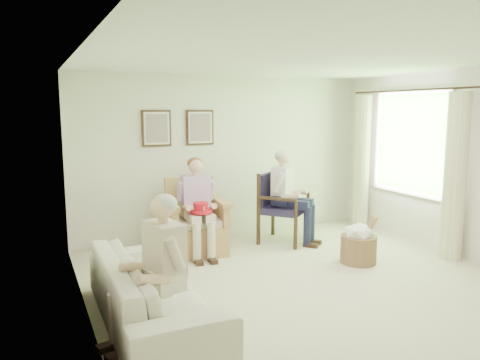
# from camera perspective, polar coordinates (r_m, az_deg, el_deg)

# --- Properties ---
(floor) EXTENTS (5.50, 5.50, 0.00)m
(floor) POSITION_cam_1_polar(r_m,az_deg,el_deg) (5.61, 9.59, -13.11)
(floor) COLOR #C0B29A
(floor) RESTS_ON ground
(back_wall) EXTENTS (5.00, 0.04, 2.60)m
(back_wall) POSITION_cam_1_polar(r_m,az_deg,el_deg) (7.68, -1.77, 2.90)
(back_wall) COLOR silver
(back_wall) RESTS_ON ground
(left_wall) EXTENTS (0.04, 5.50, 2.60)m
(left_wall) POSITION_cam_1_polar(r_m,az_deg,el_deg) (4.38, -18.10, -1.91)
(left_wall) COLOR silver
(left_wall) RESTS_ON ground
(right_wall) EXTENTS (0.04, 5.50, 2.60)m
(right_wall) POSITION_cam_1_polar(r_m,az_deg,el_deg) (7.00, 27.07, 1.39)
(right_wall) COLOR silver
(right_wall) RESTS_ON ground
(ceiling) EXTENTS (5.00, 5.50, 0.02)m
(ceiling) POSITION_cam_1_polar(r_m,az_deg,el_deg) (5.24, 10.33, 14.32)
(ceiling) COLOR white
(ceiling) RESTS_ON back_wall
(window) EXTENTS (0.13, 2.50, 1.63)m
(window) POSITION_cam_1_polar(r_m,az_deg,el_deg) (7.74, 20.08, 4.54)
(window) COLOR #2D6B23
(window) RESTS_ON right_wall
(curtain_left) EXTENTS (0.34, 0.34, 2.30)m
(curtain_left) POSITION_cam_1_polar(r_m,az_deg,el_deg) (7.02, 24.72, 0.33)
(curtain_left) COLOR beige
(curtain_left) RESTS_ON ground
(curtain_right) EXTENTS (0.34, 0.34, 2.30)m
(curtain_right) POSITION_cam_1_polar(r_m,az_deg,el_deg) (8.41, 14.59, 2.11)
(curtain_right) COLOR beige
(curtain_right) RESTS_ON ground
(framed_print_left) EXTENTS (0.45, 0.05, 0.55)m
(framed_print_left) POSITION_cam_1_polar(r_m,az_deg,el_deg) (7.24, -10.14, 6.23)
(framed_print_left) COLOR #382114
(framed_print_left) RESTS_ON back_wall
(framed_print_right) EXTENTS (0.45, 0.05, 0.55)m
(framed_print_right) POSITION_cam_1_polar(r_m,az_deg,el_deg) (7.45, -4.89, 6.40)
(framed_print_right) COLOR #382114
(framed_print_right) RESTS_ON back_wall
(wicker_armchair) EXTENTS (0.84, 0.83, 1.07)m
(wicker_armchair) POSITION_cam_1_polar(r_m,az_deg,el_deg) (6.86, -5.53, -6.00)
(wicker_armchair) COLOR tan
(wicker_armchair) RESTS_ON ground
(wood_armchair) EXTENTS (0.70, 0.65, 1.07)m
(wood_armchair) POSITION_cam_1_polar(r_m,az_deg,el_deg) (7.40, 5.00, -2.93)
(wood_armchair) COLOR black
(wood_armchair) RESTS_ON ground
(sofa) EXTENTS (2.28, 0.89, 0.67)m
(sofa) POSITION_cam_1_polar(r_m,az_deg,el_deg) (4.71, -10.66, -13.14)
(sofa) COLOR beige
(sofa) RESTS_ON ground
(person_wicker) EXTENTS (0.40, 0.62, 1.36)m
(person_wicker) POSITION_cam_1_polar(r_m,az_deg,el_deg) (6.63, -5.18, -2.42)
(person_wicker) COLOR beige
(person_wicker) RESTS_ON ground
(person_dark) EXTENTS (0.40, 0.62, 1.42)m
(person_dark) POSITION_cam_1_polar(r_m,az_deg,el_deg) (7.20, 5.72, -1.17)
(person_dark) COLOR #191937
(person_dark) RESTS_ON ground
(person_sofa) EXTENTS (0.42, 0.62, 1.31)m
(person_sofa) POSITION_cam_1_polar(r_m,az_deg,el_deg) (4.21, -9.51, -9.67)
(person_sofa) COLOR beige
(person_sofa) RESTS_ON ground
(red_hat) EXTENTS (0.31, 0.31, 0.14)m
(red_hat) POSITION_cam_1_polar(r_m,az_deg,el_deg) (6.45, -4.77, -3.52)
(red_hat) COLOR red
(red_hat) RESTS_ON person_wicker
(hatbox) EXTENTS (0.64, 0.64, 0.71)m
(hatbox) POSITION_cam_1_polar(r_m,az_deg,el_deg) (6.58, 14.29, -7.45)
(hatbox) COLOR #9E6E56
(hatbox) RESTS_ON ground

